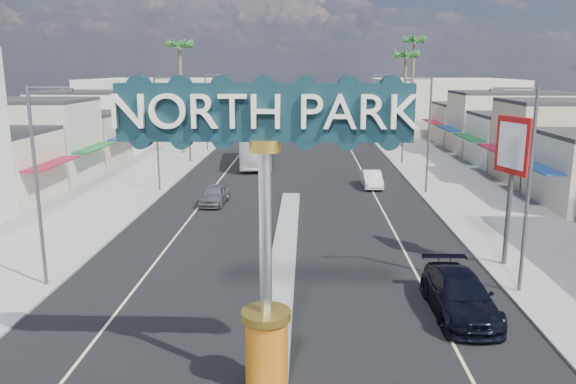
# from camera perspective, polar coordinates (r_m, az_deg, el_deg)

# --- Properties ---
(ground) EXTENTS (160.00, 160.00, 0.00)m
(ground) POSITION_cam_1_polar(r_m,az_deg,el_deg) (44.65, 0.38, -0.04)
(ground) COLOR gray
(ground) RESTS_ON ground
(road) EXTENTS (20.00, 120.00, 0.01)m
(road) POSITION_cam_1_polar(r_m,az_deg,el_deg) (44.65, 0.38, -0.04)
(road) COLOR black
(road) RESTS_ON ground
(median_island) EXTENTS (1.30, 30.00, 0.16)m
(median_island) POSITION_cam_1_polar(r_m,az_deg,el_deg) (29.22, -0.49, -6.73)
(median_island) COLOR gray
(median_island) RESTS_ON ground
(sidewalk_left) EXTENTS (8.00, 120.00, 0.12)m
(sidewalk_left) POSITION_cam_1_polar(r_m,az_deg,el_deg) (47.13, -16.89, 0.16)
(sidewalk_left) COLOR gray
(sidewalk_left) RESTS_ON ground
(sidewalk_right) EXTENTS (8.00, 120.00, 0.12)m
(sidewalk_right) POSITION_cam_1_polar(r_m,az_deg,el_deg) (46.42, 17.92, -0.10)
(sidewalk_right) COLOR gray
(sidewalk_right) RESTS_ON ground
(storefront_row_left) EXTENTS (12.00, 42.00, 6.00)m
(storefront_row_left) POSITION_cam_1_polar(r_m,az_deg,el_deg) (62.28, -22.02, 5.43)
(storefront_row_left) COLOR beige
(storefront_row_left) RESTS_ON ground
(storefront_row_right) EXTENTS (12.00, 42.00, 6.00)m
(storefront_row_right) POSITION_cam_1_polar(r_m,az_deg,el_deg) (61.36, 23.87, 5.18)
(storefront_row_right) COLOR #B7B29E
(storefront_row_right) RESTS_ON ground
(backdrop_far_left) EXTENTS (20.00, 20.00, 8.00)m
(backdrop_far_left) POSITION_cam_1_polar(r_m,az_deg,el_deg) (91.72, -12.85, 8.65)
(backdrop_far_left) COLOR #B7B29E
(backdrop_far_left) RESTS_ON ground
(backdrop_far_right) EXTENTS (20.00, 20.00, 8.00)m
(backdrop_far_right) POSITION_cam_1_polar(r_m,az_deg,el_deg) (91.15, 15.32, 8.50)
(backdrop_far_right) COLOR beige
(backdrop_far_right) RESTS_ON ground
(gateway_sign) EXTENTS (8.20, 1.50, 9.15)m
(gateway_sign) POSITION_cam_1_polar(r_m,az_deg,el_deg) (16.04, -2.35, -1.17)
(gateway_sign) COLOR #BA4C0E
(gateway_sign) RESTS_ON median_island
(traffic_signal_left) EXTENTS (5.09, 0.45, 6.00)m
(traffic_signal_left) POSITION_cam_1_polar(r_m,az_deg,el_deg) (58.73, -8.30, 7.08)
(traffic_signal_left) COLOR #47474C
(traffic_signal_left) RESTS_ON ground
(traffic_signal_right) EXTENTS (5.09, 0.45, 6.00)m
(traffic_signal_right) POSITION_cam_1_polar(r_m,az_deg,el_deg) (58.36, 9.89, 7.00)
(traffic_signal_right) COLOR #47474C
(traffic_signal_right) RESTS_ON ground
(streetlight_l_near) EXTENTS (2.03, 0.22, 9.00)m
(streetlight_l_near) POSITION_cam_1_polar(r_m,az_deg,el_deg) (26.68, -23.92, 1.40)
(streetlight_l_near) COLOR #47474C
(streetlight_l_near) RESTS_ON ground
(streetlight_l_mid) EXTENTS (2.03, 0.22, 9.00)m
(streetlight_l_mid) POSITION_cam_1_polar(r_m,az_deg,el_deg) (45.32, -13.00, 6.32)
(streetlight_l_mid) COLOR #47474C
(streetlight_l_mid) RESTS_ON ground
(streetlight_l_far) EXTENTS (2.03, 0.22, 9.00)m
(streetlight_l_far) POSITION_cam_1_polar(r_m,az_deg,el_deg) (66.74, -8.17, 8.41)
(streetlight_l_far) COLOR #47474C
(streetlight_l_far) RESTS_ON ground
(streetlight_r_near) EXTENTS (2.03, 0.22, 9.00)m
(streetlight_r_near) POSITION_cam_1_polar(r_m,az_deg,el_deg) (25.73, 22.97, 1.11)
(streetlight_r_near) COLOR #47474C
(streetlight_r_near) RESTS_ON ground
(streetlight_r_mid) EXTENTS (2.03, 0.22, 9.00)m
(streetlight_r_mid) POSITION_cam_1_polar(r_m,az_deg,el_deg) (44.77, 13.94, 6.20)
(streetlight_r_mid) COLOR #47474C
(streetlight_r_mid) RESTS_ON ground
(streetlight_r_far) EXTENTS (2.03, 0.22, 9.00)m
(streetlight_r_far) POSITION_cam_1_polar(r_m,az_deg,el_deg) (66.37, 10.06, 8.32)
(streetlight_r_far) COLOR #47474C
(streetlight_r_far) RESTS_ON ground
(palm_left_far) EXTENTS (2.60, 2.60, 13.10)m
(palm_left_far) POSITION_cam_1_polar(r_m,az_deg,el_deg) (65.15, -10.95, 13.88)
(palm_left_far) COLOR brown
(palm_left_far) RESTS_ON ground
(palm_right_mid) EXTENTS (2.60, 2.60, 12.10)m
(palm_right_mid) POSITION_cam_1_polar(r_m,az_deg,el_deg) (70.56, 11.89, 12.99)
(palm_right_mid) COLOR brown
(palm_right_mid) RESTS_ON ground
(palm_right_far) EXTENTS (2.60, 2.60, 14.10)m
(palm_right_far) POSITION_cam_1_polar(r_m,az_deg,el_deg) (76.86, 12.70, 14.23)
(palm_right_far) COLOR brown
(palm_right_far) RESTS_ON ground
(suv_right) EXTENTS (2.38, 5.70, 1.64)m
(suv_right) POSITION_cam_1_polar(r_m,az_deg,el_deg) (23.87, 17.04, -9.94)
(suv_right) COLOR black
(suv_right) RESTS_ON ground
(car_parked_left) EXTENTS (1.97, 4.28, 1.42)m
(car_parked_left) POSITION_cam_1_polar(r_m,az_deg,el_deg) (41.00, -7.49, -0.27)
(car_parked_left) COLOR slate
(car_parked_left) RESTS_ON ground
(car_parked_right) EXTENTS (1.52, 4.24, 1.39)m
(car_parked_right) POSITION_cam_1_polar(r_m,az_deg,el_deg) (46.96, 8.51, 1.31)
(car_parked_right) COLOR silver
(car_parked_right) RESTS_ON ground
(city_bus) EXTENTS (4.27, 12.73, 3.48)m
(city_bus) POSITION_cam_1_polar(r_m,az_deg,el_deg) (57.71, -3.44, 4.56)
(city_bus) COLOR silver
(city_bus) RESTS_ON ground
(bank_pylon_sign) EXTENTS (1.04, 2.25, 7.33)m
(bank_pylon_sign) POSITION_cam_1_polar(r_m,az_deg,el_deg) (29.06, 21.91, 3.60)
(bank_pylon_sign) COLOR #47474C
(bank_pylon_sign) RESTS_ON sidewalk_right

